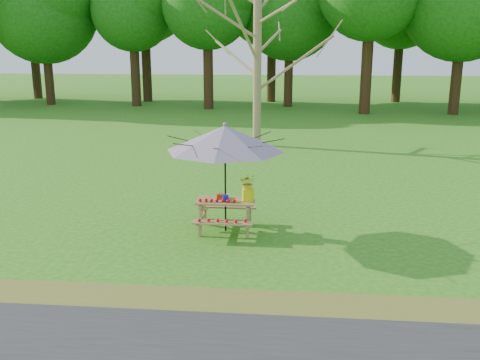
{
  "coord_description": "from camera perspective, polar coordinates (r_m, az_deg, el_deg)",
  "views": [
    {
      "loc": [
        5.49,
        -9.94,
        3.76
      ],
      "look_at": [
        4.52,
        0.5,
        1.1
      ],
      "focal_mm": 40.0,
      "sensor_mm": 36.0,
      "label": 1
    }
  ],
  "objects": [
    {
      "name": "ground",
      "position": [
        11.96,
        -22.43,
        -5.21
      ],
      "size": [
        120.0,
        120.0,
        0.0
      ],
      "primitive_type": "plane",
      "color": "#267516",
      "rests_on": "ground"
    },
    {
      "name": "produce_bins",
      "position": [
        10.97,
        -1.75,
        -1.84
      ],
      "size": [
        0.26,
        0.37,
        0.13
      ],
      "color": "red",
      "rests_on": "picnic_table"
    },
    {
      "name": "flower_bucket",
      "position": [
        10.85,
        0.87,
        -0.67
      ],
      "size": [
        0.37,
        0.33,
        0.56
      ],
      "color": "#F4F20C",
      "rests_on": "picnic_table"
    },
    {
      "name": "patio_umbrella",
      "position": [
        10.67,
        -1.61,
        4.46
      ],
      "size": [
        2.51,
        2.51,
        2.27
      ],
      "color": "black",
      "rests_on": "ground"
    },
    {
      "name": "tomatoes_row",
      "position": [
        10.8,
        -2.47,
        -2.21
      ],
      "size": [
        0.77,
        0.13,
        0.07
      ],
      "primitive_type": null,
      "color": "red",
      "rests_on": "picnic_table"
    },
    {
      "name": "picnic_table",
      "position": [
        11.06,
        -1.55,
        -3.85
      ],
      "size": [
        1.2,
        1.32,
        0.67
      ],
      "color": "#9E7C47",
      "rests_on": "ground"
    }
  ]
}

